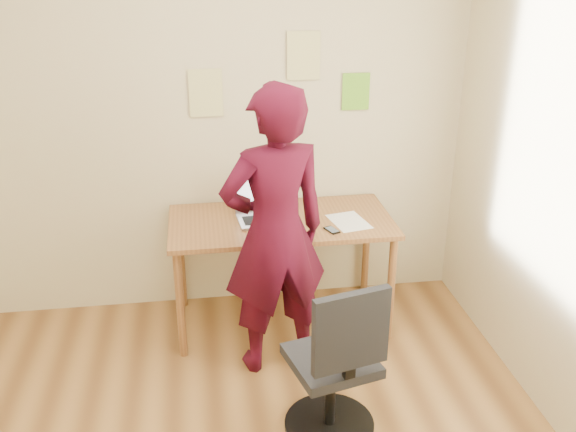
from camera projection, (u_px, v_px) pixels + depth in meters
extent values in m
cube|color=beige|center=(198.00, 112.00, 4.08)|extent=(3.50, 0.04, 2.70)
cube|color=brown|center=(281.00, 222.00, 4.04)|extent=(1.40, 0.70, 0.03)
cylinder|color=brown|center=(180.00, 305.00, 3.83)|extent=(0.05, 0.05, 0.71)
cylinder|color=brown|center=(391.00, 289.00, 4.00)|extent=(0.05, 0.05, 0.71)
cylinder|color=brown|center=(181.00, 259.00, 4.37)|extent=(0.05, 0.05, 0.71)
cylinder|color=brown|center=(366.00, 247.00, 4.54)|extent=(0.05, 0.05, 0.71)
cube|color=#B4B4BC|center=(266.00, 220.00, 4.01)|extent=(0.37, 0.27, 0.02)
cube|color=black|center=(266.00, 218.00, 4.01)|extent=(0.29, 0.16, 0.00)
cube|color=#B4B4BC|center=(261.00, 193.00, 4.10)|extent=(0.35, 0.10, 0.24)
cube|color=white|center=(261.00, 193.00, 4.10)|extent=(0.31, 0.08, 0.19)
cube|color=white|center=(349.00, 221.00, 4.01)|extent=(0.26, 0.33, 0.00)
cube|color=black|center=(332.00, 230.00, 3.88)|extent=(0.09, 0.12, 0.01)
cube|color=#3F4C59|center=(332.00, 229.00, 3.88)|extent=(0.08, 0.10, 0.00)
cube|color=#D4CD7F|center=(206.00, 93.00, 4.01)|extent=(0.21, 0.00, 0.30)
cube|color=#D4CD7F|center=(304.00, 56.00, 4.01)|extent=(0.21, 0.00, 0.30)
cube|color=#6CB729|center=(356.00, 92.00, 4.15)|extent=(0.18, 0.00, 0.24)
cube|color=black|center=(331.00, 361.00, 3.22)|extent=(0.48, 0.48, 0.05)
cube|color=black|center=(351.00, 331.00, 2.94)|extent=(0.38, 0.14, 0.40)
cube|color=black|center=(349.00, 367.00, 3.02)|extent=(0.06, 0.05, 0.11)
cylinder|color=black|center=(330.00, 395.00, 3.30)|extent=(0.05, 0.05, 0.40)
cylinder|color=black|center=(329.00, 424.00, 3.38)|extent=(0.47, 0.47, 0.03)
imported|color=#3C0818|center=(275.00, 233.00, 3.57)|extent=(0.70, 0.54, 1.71)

